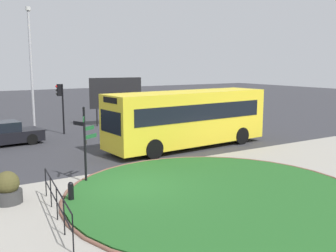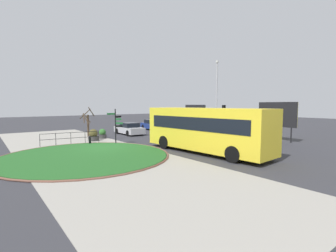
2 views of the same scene
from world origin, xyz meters
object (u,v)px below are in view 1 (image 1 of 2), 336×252
Objects in this scene: signpost_directional at (85,139)px; billboard_left at (116,94)px; bollard_foreground at (71,192)px; planter_kerbside at (7,189)px; traffic_light_near at (60,97)px; bus_yellow at (188,118)px; lamppost_tall at (31,68)px; car_trailing at (4,134)px.

billboard_left is (7.21, 13.00, 0.65)m from signpost_directional.
planter_kerbside reaches higher than bollard_foreground.
traffic_light_near is 3.00× the size of planter_kerbside.
billboard_left reaches higher than bollard_foreground.
billboard_left is at bearing 60.37° from bollard_foreground.
traffic_light_near is at bearing 77.85° from signpost_directional.
bus_yellow is 8.76× the size of planter_kerbside.
signpost_directional is at bearing 56.43° from bollard_foreground.
signpost_directional is at bearing 15.52° from planter_kerbside.
billboard_left is (6.42, 1.17, -1.99)m from lamppost_tall.
bus_yellow is 2.92× the size of traffic_light_near.
bollard_foreground is at bearing -98.43° from lamppost_tall.
traffic_light_near reaches higher than bollard_foreground.
car_trailing is 9.57m from billboard_left.
bus_yellow is at bearing -52.87° from lamppost_tall.
bollard_foreground is 14.42m from lamppost_tall.
traffic_light_near is at bearing 74.39° from bollard_foreground.
lamppost_tall is at bearing 81.57° from bollard_foreground.
bus_yellow is 2.30× the size of car_trailing.
bollard_foreground is 0.09× the size of lamppost_tall.
bus_yellow is at bearing 124.92° from traffic_light_near.
planter_kerbside is (-1.85, 1.01, 0.13)m from bollard_foreground.
signpost_directional reaches higher than bollard_foreground.
billboard_left reaches higher than car_trailing.
bollard_foreground is 0.18× the size of billboard_left.
bus_yellow is at bearing 24.91° from signpost_directional.
lamppost_tall is (-6.42, 8.48, 2.71)m from bus_yellow.
traffic_light_near is at bearing -151.78° from billboard_left.
signpost_directional is at bearing -111.46° from billboard_left.
bus_yellow reaches higher than planter_kerbside.
planter_kerbside is (-3.08, -0.86, -1.26)m from signpost_directional.
traffic_light_near is at bearing -62.19° from bus_yellow.
traffic_light_near is 2.60m from lamppost_tall.
traffic_light_near is 13.38m from planter_kerbside.
traffic_light_near is (2.41, 11.19, 0.71)m from signpost_directional.
billboard_left is at bearing 10.30° from lamppost_tall.
lamppost_tall reaches higher than traffic_light_near.
car_trailing is 10.39m from planter_kerbside.
bus_yellow is 2.40× the size of billboard_left.
car_trailing is at bearing 91.22° from bollard_foreground.
lamppost_tall is at bearing -162.13° from billboard_left.
billboard_left is (4.81, 1.81, -0.05)m from traffic_light_near.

